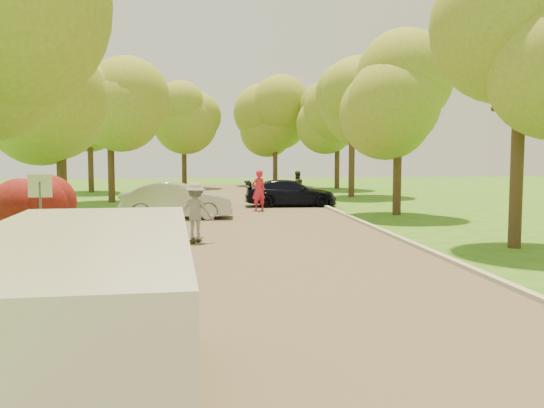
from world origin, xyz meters
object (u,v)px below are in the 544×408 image
street_sign (40,200)px  silver_sedan (177,200)px  skateboarder (196,211)px  longboard (196,239)px  person_olive (297,187)px  dark_sedan (291,193)px  minivan (82,327)px  person_striped (259,191)px

street_sign → silver_sedan: size_ratio=0.49×
street_sign → skateboarder: 4.84m
longboard → person_olive: bearing=-96.3°
longboard → dark_sedan: bearing=-96.9°
dark_sedan → skateboarder: bearing=160.1°
silver_sedan → longboard: 6.59m
street_sign → skateboarder: bearing=40.1°
longboard → silver_sedan: bearing=-68.1°
minivan → person_olive: minivan is taller
street_sign → skateboarder: size_ratio=1.29×
silver_sedan → person_olive: 9.08m
minivan → dark_sedan: bearing=74.0°
silver_sedan → longboard: size_ratio=4.98×
dark_sedan → person_striped: bearing=141.8°
skateboarder → person_striped: size_ratio=0.90×
dark_sedan → longboard: size_ratio=5.03×
silver_sedan → person_striped: (3.58, 2.67, 0.20)m
dark_sedan → person_olive: person_olive is taller
silver_sedan → minivan: bearing=-177.8°
minivan → skateboarder: minivan is taller
longboard → person_striped: person_striped is taller
street_sign → dark_sedan: 16.62m
skateboarder → person_striped: person_striped is taller
street_sign → minivan: (2.60, -9.06, -0.53)m
street_sign → person_striped: (6.48, 12.28, -0.63)m
street_sign → silver_sedan: bearing=73.2°
person_striped → dark_sedan: bearing=-153.4°
minivan → dark_sedan: size_ratio=1.18×
street_sign → person_striped: street_sign is taller
skateboarder → person_striped: 9.61m
silver_sedan → person_striped: 4.47m
minivan → skateboarder: 12.20m
longboard → person_striped: size_ratio=0.48×
street_sign → longboard: (3.67, 3.09, -1.47)m
dark_sedan → person_olive: (0.65, 2.02, 0.18)m
skateboarder → longboard: bearing=114.8°
longboard → skateboarder: size_ratio=0.53×
street_sign → dark_sedan: size_ratio=0.48×
dark_sedan → minivan: bearing=168.7°
minivan → silver_sedan: 18.67m
dark_sedan → silver_sedan: bearing=134.0°
skateboarder → person_striped: (2.82, 9.19, -0.02)m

